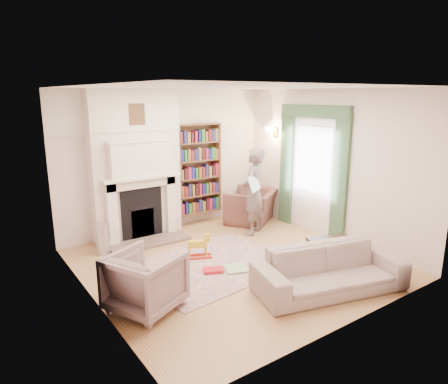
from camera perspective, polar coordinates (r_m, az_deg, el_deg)
floor at (r=6.67m, az=1.25°, el=-10.07°), size 4.50×4.50×0.00m
ceiling at (r=6.10m, az=1.39°, el=14.76°), size 4.50×4.50×0.00m
wall_back at (r=8.12m, az=-8.14°, el=4.48°), size 4.50×0.00×4.50m
wall_front at (r=4.67m, az=17.90°, el=-3.03°), size 4.50×0.00×4.50m
wall_left at (r=5.26m, az=-18.87°, el=-1.25°), size 0.00×4.50×4.50m
wall_right at (r=7.76m, az=14.87°, el=3.71°), size 0.00×4.50×4.50m
fireplace at (r=7.64m, az=-12.47°, el=3.60°), size 1.70×0.58×2.80m
bookcase at (r=8.36m, az=-3.71°, el=3.29°), size 1.00×0.24×1.85m
window at (r=8.00m, az=12.65°, el=4.50°), size 0.02×0.90×1.30m
curtain_left at (r=7.57m, az=16.26°, el=1.84°), size 0.07×0.32×2.40m
curtain_right at (r=8.49m, az=8.92°, el=3.49°), size 0.07×0.32×2.40m
pelmet at (r=7.87m, az=12.78°, el=11.16°), size 0.09×1.70×0.24m
wall_sconce at (r=8.58m, az=6.40°, el=8.39°), size 0.20×0.24×0.24m
rug at (r=6.60m, az=-1.65°, el=-10.27°), size 2.65×2.15×0.01m
armchair_reading at (r=8.63m, az=3.97°, el=-2.02°), size 1.41×1.37×0.70m
armchair_left at (r=5.29m, az=-11.15°, el=-12.42°), size 1.11×1.10×0.77m
sofa at (r=5.87m, az=14.87°, el=-10.72°), size 2.26×1.36×0.62m
man_reading at (r=7.77m, az=4.22°, el=0.04°), size 0.74×0.67×1.71m
newspaper at (r=7.48m, az=4.32°, el=1.27°), size 0.43×0.33×0.29m
coffee_table at (r=6.69m, az=15.06°, el=-8.38°), size 0.81×0.65×0.45m
paraffin_heater at (r=7.23m, az=-16.94°, el=-6.40°), size 0.28×0.28×0.55m
rocking_horse at (r=6.77m, az=-3.81°, el=-7.78°), size 0.52×0.37×0.42m
board_game at (r=6.40m, az=1.71°, el=-10.88°), size 0.44×0.44×0.03m
game_box_lid at (r=6.32m, az=-1.56°, el=-11.11°), size 0.36×0.31×0.05m
comic_annuals at (r=6.50m, az=6.23°, el=-10.63°), size 0.63×0.57×0.02m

